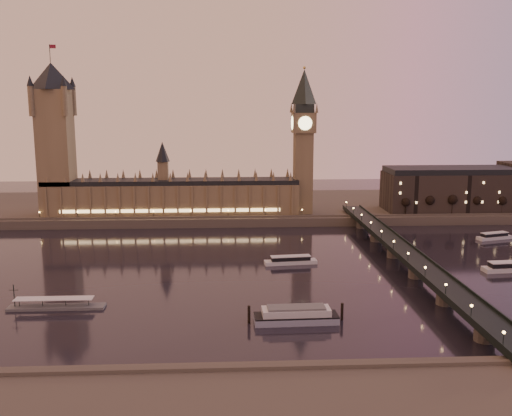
{
  "coord_description": "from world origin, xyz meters",
  "views": [
    {
      "loc": [
        -0.26,
        -284.53,
        84.52
      ],
      "look_at": [
        15.84,
        35.0,
        25.71
      ],
      "focal_mm": 40.0,
      "sensor_mm": 36.0,
      "label": 1
    }
  ],
  "objects": [
    {
      "name": "bare_tree_4",
      "position": [
        194.95,
        109.0,
        16.14
      ],
      "size": [
        6.67,
        6.67,
        13.55
      ],
      "color": "black",
      "rests_on": "ground"
    },
    {
      "name": "cruise_boat_c",
      "position": [
        142.32,
        -10.68,
        2.24
      ],
      "size": [
        25.8,
        8.71,
        5.07
      ],
      "rotation": [
        0.0,
        0.0,
        0.07
      ],
      "color": "silver",
      "rests_on": "ground"
    },
    {
      "name": "bare_tree_2",
      "position": [
        161.27,
        109.0,
        16.14
      ],
      "size": [
        6.67,
        6.67,
        13.55
      ],
      "color": "black",
      "rests_on": "ground"
    },
    {
      "name": "bare_tree_3",
      "position": [
        178.11,
        109.0,
        16.14
      ],
      "size": [
        6.67,
        6.67,
        13.55
      ],
      "color": "black",
      "rests_on": "ground"
    },
    {
      "name": "cruise_boat_a",
      "position": [
        33.04,
        8.41,
        1.97
      ],
      "size": [
        28.48,
        8.97,
        4.48
      ],
      "rotation": [
        0.0,
        0.0,
        0.1
      ],
      "color": "silver",
      "rests_on": "ground"
    },
    {
      "name": "westminster_bridge",
      "position": [
        91.61,
        0.0,
        5.52
      ],
      "size": [
        13.2,
        260.0,
        15.3
      ],
      "color": "black",
      "rests_on": "ground"
    },
    {
      "name": "bare_tree_1",
      "position": [
        144.43,
        109.0,
        16.14
      ],
      "size": [
        6.67,
        6.67,
        13.55
      ],
      "color": "black",
      "rests_on": "ground"
    },
    {
      "name": "moored_barge",
      "position": [
        26.07,
        -74.08,
        2.94
      ],
      "size": [
        37.99,
        10.15,
        6.97
      ],
      "rotation": [
        0.0,
        0.0,
        0.03
      ],
      "color": "#8E98B5",
      "rests_on": "ground"
    },
    {
      "name": "cruise_boat_b",
      "position": [
        167.95,
        58.14,
        1.92
      ],
      "size": [
        24.35,
        12.22,
        4.36
      ],
      "rotation": [
        0.0,
        0.0,
        0.28
      ],
      "color": "silver",
      "rests_on": "ground"
    },
    {
      "name": "palace_of_westminster",
      "position": [
        -40.12,
        120.99,
        21.71
      ],
      "size": [
        180.0,
        26.62,
        52.0
      ],
      "color": "brown",
      "rests_on": "ground"
    },
    {
      "name": "victoria_tower",
      "position": [
        -120.0,
        121.0,
        65.79
      ],
      "size": [
        31.68,
        31.68,
        118.0
      ],
      "color": "brown",
      "rests_on": "ground"
    },
    {
      "name": "big_ben",
      "position": [
        53.99,
        120.99,
        63.95
      ],
      "size": [
        17.68,
        17.68,
        104.0
      ],
      "color": "brown",
      "rests_on": "ground"
    },
    {
      "name": "bare_tree_0",
      "position": [
        127.6,
        109.0,
        16.14
      ],
      "size": [
        6.67,
        6.67,
        13.55
      ],
      "color": "black",
      "rests_on": "ground"
    },
    {
      "name": "pontoon_pier",
      "position": [
        -72.49,
        -53.54,
        1.15
      ],
      "size": [
        39.93,
        6.66,
        10.65
      ],
      "color": "#595B5E",
      "rests_on": "ground"
    },
    {
      "name": "far_embankment",
      "position": [
        30.0,
        165.0,
        3.0
      ],
      "size": [
        560.0,
        130.0,
        6.0
      ],
      "primitive_type": "cube",
      "color": "#423D35",
      "rests_on": "ground"
    },
    {
      "name": "ground",
      "position": [
        0.0,
        0.0,
        0.0
      ],
      "size": [
        700.0,
        700.0,
        0.0
      ],
      "primitive_type": "plane",
      "color": "black",
      "rests_on": "ground"
    },
    {
      "name": "city_block",
      "position": [
        194.94,
        130.93,
        22.24
      ],
      "size": [
        155.0,
        45.0,
        34.0
      ],
      "color": "black",
      "rests_on": "ground"
    }
  ]
}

